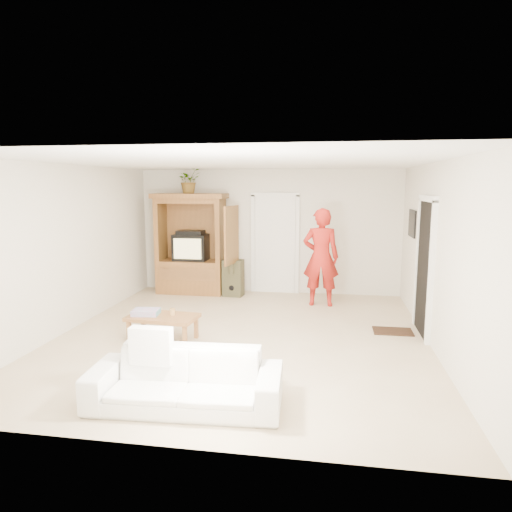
# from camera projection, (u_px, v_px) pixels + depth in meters

# --- Properties ---
(floor) EXTENTS (6.00, 6.00, 0.00)m
(floor) POSITION_uv_depth(u_px,v_px,m) (241.00, 337.00, 6.92)
(floor) COLOR tan
(floor) RESTS_ON ground
(ceiling) EXTENTS (6.00, 6.00, 0.00)m
(ceiling) POSITION_uv_depth(u_px,v_px,m) (241.00, 162.00, 6.52)
(ceiling) COLOR white
(ceiling) RESTS_ON floor
(wall_back) EXTENTS (5.50, 0.00, 5.50)m
(wall_back) POSITION_uv_depth(u_px,v_px,m) (268.00, 231.00, 9.65)
(wall_back) COLOR silver
(wall_back) RESTS_ON floor
(wall_front) EXTENTS (5.50, 0.00, 5.50)m
(wall_front) POSITION_uv_depth(u_px,v_px,m) (172.00, 304.00, 3.80)
(wall_front) COLOR silver
(wall_front) RESTS_ON floor
(wall_left) EXTENTS (0.00, 6.00, 6.00)m
(wall_left) POSITION_uv_depth(u_px,v_px,m) (69.00, 248.00, 7.16)
(wall_left) COLOR silver
(wall_left) RESTS_ON floor
(wall_right) EXTENTS (0.00, 6.00, 6.00)m
(wall_right) POSITION_uv_depth(u_px,v_px,m) (437.00, 257.00, 6.28)
(wall_right) COLOR silver
(wall_right) RESTS_ON floor
(armoire) EXTENTS (1.82, 1.14, 2.10)m
(armoire) POSITION_uv_depth(u_px,v_px,m) (192.00, 250.00, 9.63)
(armoire) COLOR brown
(armoire) RESTS_ON floor
(door_back) EXTENTS (0.85, 0.05, 2.04)m
(door_back) POSITION_uv_depth(u_px,v_px,m) (275.00, 245.00, 9.64)
(door_back) COLOR white
(door_back) RESTS_ON floor
(doorway_right) EXTENTS (0.05, 0.90, 2.04)m
(doorway_right) POSITION_uv_depth(u_px,v_px,m) (425.00, 269.00, 6.92)
(doorway_right) COLOR black
(doorway_right) RESTS_ON floor
(framed_picture) EXTENTS (0.03, 0.60, 0.48)m
(framed_picture) POSITION_uv_depth(u_px,v_px,m) (412.00, 223.00, 8.09)
(framed_picture) COLOR black
(framed_picture) RESTS_ON wall_right
(doormat) EXTENTS (0.60, 0.40, 0.02)m
(doormat) POSITION_uv_depth(u_px,v_px,m) (393.00, 331.00, 7.14)
(doormat) COLOR #382316
(doormat) RESTS_ON floor
(plant) EXTENTS (0.64, 0.64, 0.54)m
(plant) POSITION_uv_depth(u_px,v_px,m) (189.00, 180.00, 9.37)
(plant) COLOR #4C7238
(plant) RESTS_ON armoire
(man) EXTENTS (0.68, 0.45, 1.86)m
(man) POSITION_uv_depth(u_px,v_px,m) (321.00, 257.00, 8.59)
(man) COLOR #AD1E17
(man) RESTS_ON floor
(sofa) EXTENTS (2.02, 0.88, 0.58)m
(sofa) POSITION_uv_depth(u_px,v_px,m) (185.00, 380.00, 4.70)
(sofa) COLOR white
(sofa) RESTS_ON floor
(coffee_table) EXTENTS (1.06, 0.64, 0.38)m
(coffee_table) POSITION_uv_depth(u_px,v_px,m) (163.00, 319.00, 6.72)
(coffee_table) COLOR #A16337
(coffee_table) RESTS_ON floor
(towel) EXTENTS (0.41, 0.32, 0.08)m
(towel) POSITION_uv_depth(u_px,v_px,m) (146.00, 312.00, 6.75)
(towel) COLOR #FF54A5
(towel) RESTS_ON coffee_table
(candle) EXTENTS (0.08, 0.08, 0.10)m
(candle) POSITION_uv_depth(u_px,v_px,m) (172.00, 312.00, 6.73)
(candle) COLOR tan
(candle) RESTS_ON coffee_table
(backpack_black) EXTENTS (0.35, 0.27, 0.38)m
(backpack_black) POSITION_uv_depth(u_px,v_px,m) (233.00, 287.00, 9.44)
(backpack_black) COLOR black
(backpack_black) RESTS_ON floor
(backpack_olive) EXTENTS (0.43, 0.33, 0.76)m
(backpack_olive) POSITION_uv_depth(u_px,v_px,m) (233.00, 278.00, 9.40)
(backpack_olive) COLOR #47442B
(backpack_olive) RESTS_ON floor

